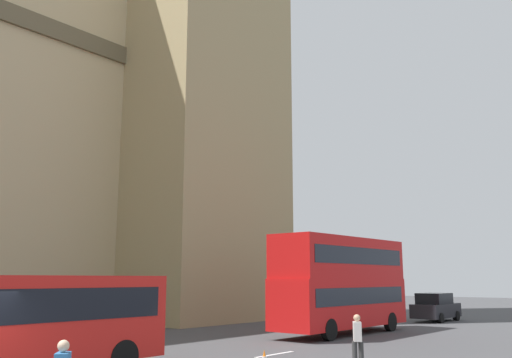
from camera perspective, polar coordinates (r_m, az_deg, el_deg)
The scene contains 3 objects.
double_decker_bus at distance 29.05m, azimuth 9.03°, elevation -10.53°, with size 9.54×2.54×4.90m.
sedan_lead at distance 39.19m, azimuth 18.43°, elevation -12.70°, with size 4.40×1.86×1.85m.
pedestrian_by_kerb at distance 18.14m, azimuth 10.66°, elevation -16.29°, with size 0.47×0.43×1.69m.
Camera 1 is at (-5.64, -13.17, 2.82)m, focal length 37.94 mm.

